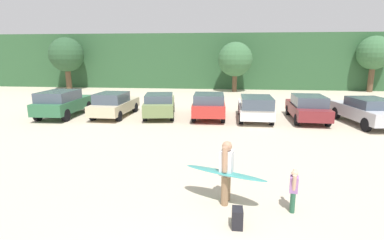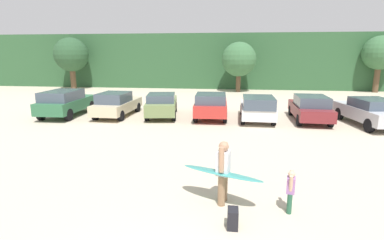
% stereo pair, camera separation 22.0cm
% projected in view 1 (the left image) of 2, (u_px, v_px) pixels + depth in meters
% --- Properties ---
extents(hillside_ridge, '(108.00, 12.00, 5.91)m').
position_uv_depth(hillside_ridge, '(220.00, 60.00, 37.75)').
color(hillside_ridge, '#2D5633').
rests_on(hillside_ridge, ground_plane).
extents(tree_right, '(3.57, 3.57, 5.46)m').
position_uv_depth(tree_right, '(66.00, 55.00, 31.65)').
color(tree_right, brown).
rests_on(tree_right, ground_plane).
extents(tree_left, '(3.39, 3.39, 4.92)m').
position_uv_depth(tree_left, '(235.00, 60.00, 29.67)').
color(tree_left, brown).
rests_on(tree_left, ground_plane).
extents(tree_far_right, '(3.28, 3.28, 5.50)m').
position_uv_depth(tree_far_right, '(374.00, 53.00, 29.43)').
color(tree_far_right, brown).
rests_on(tree_far_right, ground_plane).
extents(parked_car_forest_green, '(1.97, 4.41, 1.62)m').
position_uv_depth(parked_car_forest_green, '(62.00, 103.00, 18.27)').
color(parked_car_forest_green, '#2D6642').
rests_on(parked_car_forest_green, ground_plane).
extents(parked_car_champagne, '(1.90, 4.35, 1.50)m').
position_uv_depth(parked_car_champagne, '(114.00, 104.00, 18.34)').
color(parked_car_champagne, beige).
rests_on(parked_car_champagne, ground_plane).
extents(parked_car_olive_green, '(2.35, 4.45, 1.44)m').
position_uv_depth(parked_car_olive_green, '(160.00, 104.00, 18.32)').
color(parked_car_olive_green, '#6B7F4C').
rests_on(parked_car_olive_green, ground_plane).
extents(parked_car_red, '(1.98, 4.49, 1.53)m').
position_uv_depth(parked_car_red, '(209.00, 105.00, 17.94)').
color(parked_car_red, '#B72D28').
rests_on(parked_car_red, ground_plane).
extents(parked_car_white, '(1.90, 4.29, 1.48)m').
position_uv_depth(parked_car_white, '(255.00, 107.00, 17.22)').
color(parked_car_white, white).
rests_on(parked_car_white, ground_plane).
extents(parked_car_maroon, '(1.93, 4.34, 1.48)m').
position_uv_depth(parked_car_maroon, '(307.00, 107.00, 17.20)').
color(parked_car_maroon, maroon).
rests_on(parked_car_maroon, ground_plane).
extents(parked_car_silver, '(2.49, 4.73, 1.48)m').
position_uv_depth(parked_car_silver, '(367.00, 111.00, 16.18)').
color(parked_car_silver, silver).
rests_on(parked_car_silver, ground_plane).
extents(person_adult, '(0.38, 0.66, 1.66)m').
position_uv_depth(person_adult, '(226.00, 169.00, 7.63)').
color(person_adult, '#8C6B4C').
rests_on(person_adult, ground_plane).
extents(person_child, '(0.24, 0.50, 1.06)m').
position_uv_depth(person_child, '(294.00, 188.00, 7.28)').
color(person_child, '#26593F').
rests_on(person_child, ground_plane).
extents(surfboard_teal, '(2.27, 1.44, 0.20)m').
position_uv_depth(surfboard_teal, '(225.00, 173.00, 7.63)').
color(surfboard_teal, teal).
extents(backpack_dropped, '(0.24, 0.34, 0.45)m').
position_uv_depth(backpack_dropped, '(237.00, 218.00, 6.66)').
color(backpack_dropped, black).
rests_on(backpack_dropped, ground_plane).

